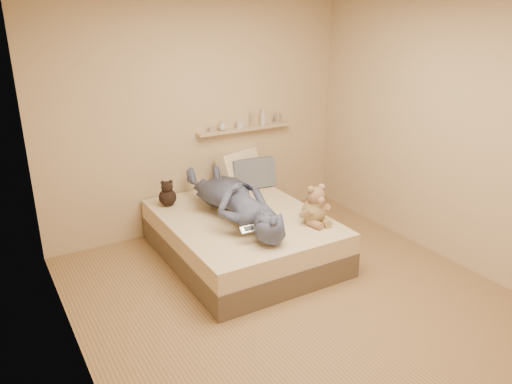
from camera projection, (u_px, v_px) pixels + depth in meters
room at (297, 158)px, 4.01m from camera, size 3.80×3.80×3.80m
bed at (242, 236)px, 5.13m from camera, size 1.50×1.90×0.45m
game_console at (249, 229)px, 4.43m from camera, size 0.16×0.07×0.05m
teddy_bear at (315, 207)px, 4.83m from camera, size 0.33×0.32×0.40m
dark_plush at (167, 195)px, 5.27m from camera, size 0.19×0.19×0.29m
pillow_cream at (240, 169)px, 5.86m from camera, size 0.61×0.44×0.43m
pillow_grey at (253, 173)px, 5.81m from camera, size 0.52×0.27×0.36m
person at (234, 199)px, 4.95m from camera, size 0.67×1.68×0.40m
wall_shelf at (245, 129)px, 5.82m from camera, size 1.20×0.12×0.03m
shelf_bottles at (250, 121)px, 5.82m from camera, size 0.97×0.12×0.19m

